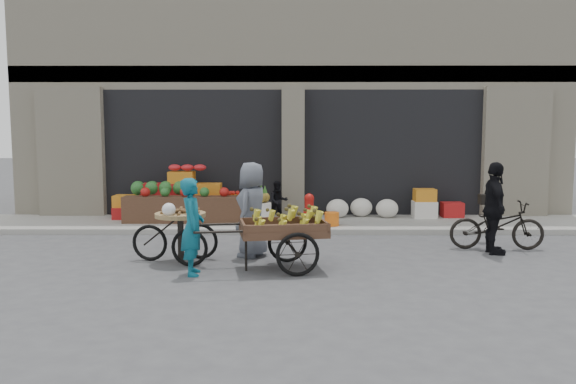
{
  "coord_description": "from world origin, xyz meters",
  "views": [
    {
      "loc": [
        -0.07,
        -8.75,
        2.16
      ],
      "look_at": [
        -0.11,
        1.3,
        1.1
      ],
      "focal_mm": 35.0,
      "sensor_mm": 36.0,
      "label": 1
    }
  ],
  "objects_px": {
    "vendor_grey": "(252,210)",
    "bicycle": "(497,225)",
    "tricycle_cart": "(180,229)",
    "cyclist": "(494,208)",
    "banana_cart": "(280,226)",
    "pineapple_bin": "(260,214)",
    "fire_hydrant": "(309,208)",
    "vendor_woman": "(192,227)",
    "orange_bucket": "(332,219)",
    "seated_person": "(278,201)"
  },
  "relations": [
    {
      "from": "vendor_grey",
      "to": "cyclist",
      "type": "xyz_separation_m",
      "value": [
        4.3,
        0.22,
        -0.0
      ]
    },
    {
      "from": "orange_bucket",
      "to": "vendor_woman",
      "type": "distance_m",
      "value": 4.55
    },
    {
      "from": "fire_hydrant",
      "to": "seated_person",
      "type": "relative_size",
      "value": 0.76
    },
    {
      "from": "vendor_woman",
      "to": "vendor_grey",
      "type": "distance_m",
      "value": 1.53
    },
    {
      "from": "fire_hydrant",
      "to": "vendor_grey",
      "type": "height_order",
      "value": "vendor_grey"
    },
    {
      "from": "banana_cart",
      "to": "cyclist",
      "type": "relative_size",
      "value": 1.45
    },
    {
      "from": "banana_cart",
      "to": "vendor_grey",
      "type": "bearing_deg",
      "value": 107.99
    },
    {
      "from": "orange_bucket",
      "to": "seated_person",
      "type": "height_order",
      "value": "seated_person"
    },
    {
      "from": "orange_bucket",
      "to": "bicycle",
      "type": "height_order",
      "value": "bicycle"
    },
    {
      "from": "pineapple_bin",
      "to": "vendor_woman",
      "type": "relative_size",
      "value": 0.35
    },
    {
      "from": "banana_cart",
      "to": "bicycle",
      "type": "relative_size",
      "value": 1.39
    },
    {
      "from": "banana_cart",
      "to": "vendor_woman",
      "type": "bearing_deg",
      "value": -175.84
    },
    {
      "from": "pineapple_bin",
      "to": "vendor_woman",
      "type": "distance_m",
      "value": 4.04
    },
    {
      "from": "tricycle_cart",
      "to": "cyclist",
      "type": "relative_size",
      "value": 0.88
    },
    {
      "from": "orange_bucket",
      "to": "vendor_grey",
      "type": "height_order",
      "value": "vendor_grey"
    },
    {
      "from": "tricycle_cart",
      "to": "bicycle",
      "type": "distance_m",
      "value": 5.78
    },
    {
      "from": "tricycle_cart",
      "to": "cyclist",
      "type": "xyz_separation_m",
      "value": [
        5.48,
        0.67,
        0.26
      ]
    },
    {
      "from": "bicycle",
      "to": "vendor_grey",
      "type": "bearing_deg",
      "value": 102.15
    },
    {
      "from": "tricycle_cart",
      "to": "bicycle",
      "type": "height_order",
      "value": "tricycle_cart"
    },
    {
      "from": "banana_cart",
      "to": "vendor_grey",
      "type": "xyz_separation_m",
      "value": [
        -0.5,
        0.96,
        0.14
      ]
    },
    {
      "from": "fire_hydrant",
      "to": "tricycle_cart",
      "type": "xyz_separation_m",
      "value": [
        -2.26,
        -3.06,
        0.06
      ]
    },
    {
      "from": "vendor_woman",
      "to": "seated_person",
      "type": "bearing_deg",
      "value": -23.1
    },
    {
      "from": "pineapple_bin",
      "to": "seated_person",
      "type": "bearing_deg",
      "value": 56.31
    },
    {
      "from": "bicycle",
      "to": "cyclist",
      "type": "bearing_deg",
      "value": 157.76
    },
    {
      "from": "vendor_grey",
      "to": "bicycle",
      "type": "relative_size",
      "value": 0.97
    },
    {
      "from": "pineapple_bin",
      "to": "tricycle_cart",
      "type": "height_order",
      "value": "tricycle_cart"
    },
    {
      "from": "fire_hydrant",
      "to": "tricycle_cart",
      "type": "relative_size",
      "value": 0.49
    },
    {
      "from": "orange_bucket",
      "to": "bicycle",
      "type": "distance_m",
      "value": 3.51
    },
    {
      "from": "orange_bucket",
      "to": "bicycle",
      "type": "xyz_separation_m",
      "value": [
        2.92,
        -1.93,
        0.18
      ]
    },
    {
      "from": "pineapple_bin",
      "to": "orange_bucket",
      "type": "xyz_separation_m",
      "value": [
        1.6,
        -0.1,
        -0.1
      ]
    },
    {
      "from": "orange_bucket",
      "to": "cyclist",
      "type": "height_order",
      "value": "cyclist"
    },
    {
      "from": "seated_person",
      "to": "vendor_woman",
      "type": "xyz_separation_m",
      "value": [
        -1.2,
        -4.54,
        0.16
      ]
    },
    {
      "from": "tricycle_cart",
      "to": "cyclist",
      "type": "height_order",
      "value": "cyclist"
    },
    {
      "from": "vendor_woman",
      "to": "cyclist",
      "type": "relative_size",
      "value": 0.9
    },
    {
      "from": "tricycle_cart",
      "to": "pineapple_bin",
      "type": "bearing_deg",
      "value": 78.53
    },
    {
      "from": "fire_hydrant",
      "to": "cyclist",
      "type": "relative_size",
      "value": 0.43
    },
    {
      "from": "pineapple_bin",
      "to": "fire_hydrant",
      "type": "xyz_separation_m",
      "value": [
        1.1,
        -0.05,
        0.13
      ]
    },
    {
      "from": "pineapple_bin",
      "to": "bicycle",
      "type": "height_order",
      "value": "bicycle"
    },
    {
      "from": "pineapple_bin",
      "to": "banana_cart",
      "type": "distance_m",
      "value": 3.67
    },
    {
      "from": "pineapple_bin",
      "to": "orange_bucket",
      "type": "bearing_deg",
      "value": -3.58
    },
    {
      "from": "bicycle",
      "to": "cyclist",
      "type": "xyz_separation_m",
      "value": [
        -0.2,
        -0.4,
        0.37
      ]
    },
    {
      "from": "vendor_grey",
      "to": "cyclist",
      "type": "distance_m",
      "value": 4.31
    },
    {
      "from": "pineapple_bin",
      "to": "fire_hydrant",
      "type": "relative_size",
      "value": 0.73
    },
    {
      "from": "banana_cart",
      "to": "bicycle",
      "type": "distance_m",
      "value": 4.31
    },
    {
      "from": "vendor_woman",
      "to": "bicycle",
      "type": "xyz_separation_m",
      "value": [
        5.33,
        1.91,
        -0.29
      ]
    },
    {
      "from": "cyclist",
      "to": "pineapple_bin",
      "type": "bearing_deg",
      "value": 64.95
    },
    {
      "from": "pineapple_bin",
      "to": "fire_hydrant",
      "type": "height_order",
      "value": "fire_hydrant"
    },
    {
      "from": "pineapple_bin",
      "to": "cyclist",
      "type": "xyz_separation_m",
      "value": [
        4.32,
        -2.43,
        0.45
      ]
    },
    {
      "from": "banana_cart",
      "to": "tricycle_cart",
      "type": "bearing_deg",
      "value": 153.55
    },
    {
      "from": "bicycle",
      "to": "tricycle_cart",
      "type": "bearing_deg",
      "value": 105.02
    }
  ]
}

